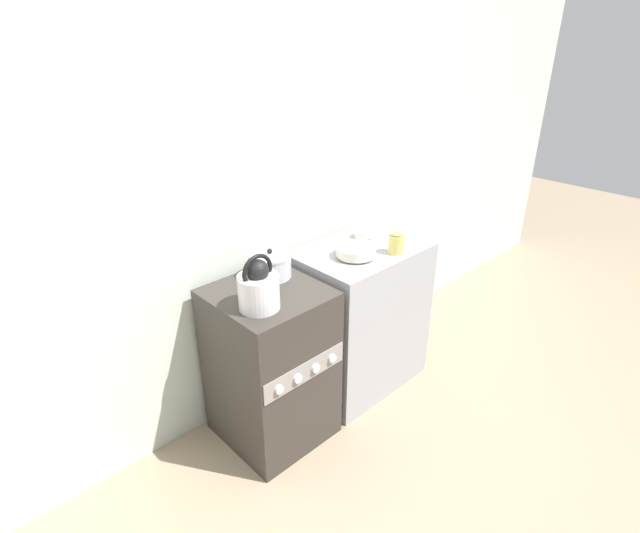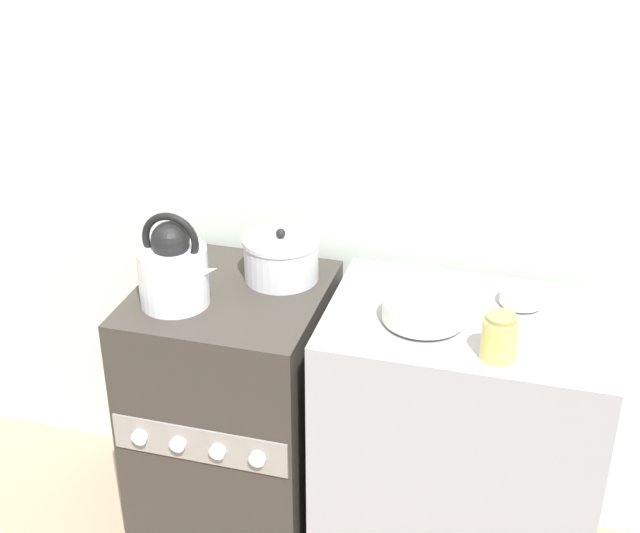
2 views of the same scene
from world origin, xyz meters
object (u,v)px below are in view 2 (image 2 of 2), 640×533
(cooking_pot, at_px, (281,258))
(enamel_bowl, at_px, (424,310))
(kettle, at_px, (173,269))
(small_ceramic_bowl, at_px, (521,297))
(storage_jar, at_px, (499,337))
(stove, at_px, (235,418))

(cooking_pot, height_order, enamel_bowl, cooking_pot)
(kettle, height_order, cooking_pot, kettle)
(small_ceramic_bowl, xyz_separation_m, storage_jar, (-0.04, -0.27, 0.03))
(stove, distance_m, enamel_bowl, 0.75)
(kettle, xyz_separation_m, enamel_bowl, (0.67, 0.03, -0.04))
(enamel_bowl, xyz_separation_m, storage_jar, (0.20, -0.12, 0.02))
(small_ceramic_bowl, height_order, storage_jar, storage_jar)
(stove, relative_size, kettle, 3.26)
(storage_jar, bearing_deg, small_ceramic_bowl, 82.64)
(cooking_pot, relative_size, small_ceramic_bowl, 1.93)
(enamel_bowl, relative_size, storage_jar, 1.84)
(kettle, bearing_deg, storage_jar, -5.63)
(stove, relative_size, enamel_bowl, 4.06)
(kettle, bearing_deg, cooking_pot, 42.50)
(cooking_pot, distance_m, storage_jar, 0.71)
(kettle, relative_size, small_ceramic_bowl, 2.37)
(stove, relative_size, cooking_pot, 4.00)
(stove, xyz_separation_m, enamel_bowl, (0.56, -0.06, 0.50))
(kettle, distance_m, storage_jar, 0.88)
(kettle, relative_size, enamel_bowl, 1.25)
(stove, xyz_separation_m, small_ceramic_bowl, (0.79, 0.09, 0.49))
(cooking_pot, xyz_separation_m, enamel_bowl, (0.44, -0.18, -0.00))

